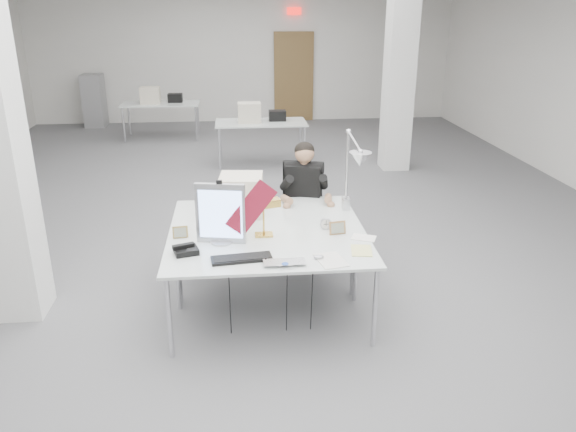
% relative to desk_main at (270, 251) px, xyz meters
% --- Properties ---
extents(room_shell, '(10.04, 14.04, 3.24)m').
position_rel_desk_main_xyz_m(room_shell, '(0.04, 2.63, 0.95)').
color(room_shell, '#565658').
rests_on(room_shell, ground).
extents(desk_main, '(1.80, 0.90, 0.02)m').
position_rel_desk_main_xyz_m(desk_main, '(0.00, 0.00, 0.00)').
color(desk_main, silver).
rests_on(desk_main, room_shell).
extents(desk_second, '(1.80, 0.90, 0.02)m').
position_rel_desk_main_xyz_m(desk_second, '(0.00, 0.90, 0.00)').
color(desk_second, silver).
rests_on(desk_second, room_shell).
extents(bg_desk_a, '(1.60, 0.80, 0.02)m').
position_rel_desk_main_xyz_m(bg_desk_a, '(0.20, 5.50, 0.00)').
color(bg_desk_a, silver).
rests_on(bg_desk_a, room_shell).
extents(bg_desk_b, '(1.60, 0.80, 0.02)m').
position_rel_desk_main_xyz_m(bg_desk_b, '(-1.80, 7.70, 0.00)').
color(bg_desk_b, silver).
rests_on(bg_desk_b, room_shell).
extents(filing_cabinet, '(0.45, 0.55, 1.20)m').
position_rel_desk_main_xyz_m(filing_cabinet, '(-3.50, 9.15, -0.14)').
color(filing_cabinet, gray).
rests_on(filing_cabinet, room_shell).
extents(office_chair, '(0.67, 0.67, 1.10)m').
position_rel_desk_main_xyz_m(office_chair, '(0.47, 1.48, -0.19)').
color(office_chair, black).
rests_on(office_chair, room_shell).
extents(seated_person, '(0.59, 0.67, 0.85)m').
position_rel_desk_main_xyz_m(seated_person, '(0.47, 1.43, 0.16)').
color(seated_person, black).
rests_on(seated_person, office_chair).
extents(monitor, '(0.43, 0.13, 0.54)m').
position_rel_desk_main_xyz_m(monitor, '(-0.41, 0.20, 0.28)').
color(monitor, '#A6A6AA').
rests_on(monitor, desk_main).
extents(pennant, '(0.46, 0.10, 0.50)m').
position_rel_desk_main_xyz_m(pennant, '(-0.15, 0.16, 0.34)').
color(pennant, maroon).
rests_on(pennant, monitor).
extents(keyboard, '(0.51, 0.22, 0.02)m').
position_rel_desk_main_xyz_m(keyboard, '(-0.25, -0.19, 0.02)').
color(keyboard, black).
rests_on(keyboard, desk_main).
extents(laptop, '(0.34, 0.23, 0.03)m').
position_rel_desk_main_xyz_m(laptop, '(0.10, -0.35, 0.03)').
color(laptop, '#AEAEB3').
rests_on(laptop, desk_main).
extents(mouse, '(0.10, 0.08, 0.03)m').
position_rel_desk_main_xyz_m(mouse, '(0.38, -0.23, 0.03)').
color(mouse, '#A7A7AC').
rests_on(mouse, desk_main).
extents(bankers_lamp, '(0.34, 0.22, 0.36)m').
position_rel_desk_main_xyz_m(bankers_lamp, '(-0.04, 0.31, 0.19)').
color(bankers_lamp, gold).
rests_on(bankers_lamp, desk_main).
extents(desk_phone, '(0.23, 0.22, 0.05)m').
position_rel_desk_main_xyz_m(desk_phone, '(-0.71, -0.01, 0.04)').
color(desk_phone, black).
rests_on(desk_phone, desk_main).
extents(picture_frame_left, '(0.14, 0.05, 0.11)m').
position_rel_desk_main_xyz_m(picture_frame_left, '(-0.78, 0.33, 0.07)').
color(picture_frame_left, '#AB8E49').
rests_on(picture_frame_left, desk_main).
extents(picture_frame_right, '(0.16, 0.06, 0.12)m').
position_rel_desk_main_xyz_m(picture_frame_right, '(0.63, 0.28, 0.07)').
color(picture_frame_right, '#A97949').
rests_on(picture_frame_right, desk_main).
extents(desk_clock, '(0.11, 0.05, 0.11)m').
position_rel_desk_main_xyz_m(desk_clock, '(0.55, 0.42, 0.06)').
color(desk_clock, '#B9BABE').
rests_on(desk_clock, desk_main).
extents(paper_stack_a, '(0.27, 0.34, 0.01)m').
position_rel_desk_main_xyz_m(paper_stack_a, '(0.48, -0.27, 0.02)').
color(paper_stack_a, silver).
rests_on(paper_stack_a, desk_main).
extents(paper_stack_b, '(0.21, 0.26, 0.01)m').
position_rel_desk_main_xyz_m(paper_stack_b, '(0.77, -0.10, 0.02)').
color(paper_stack_b, '#DFDE85').
rests_on(paper_stack_b, desk_main).
extents(paper_stack_c, '(0.25, 0.22, 0.01)m').
position_rel_desk_main_xyz_m(paper_stack_c, '(0.85, 0.17, 0.02)').
color(paper_stack_c, white).
rests_on(paper_stack_c, desk_main).
extents(beige_monitor, '(0.45, 0.43, 0.39)m').
position_rel_desk_main_xyz_m(beige_monitor, '(-0.22, 0.91, 0.21)').
color(beige_monitor, beige).
rests_on(beige_monitor, desk_second).
extents(architect_lamp, '(0.32, 0.65, 0.80)m').
position_rel_desk_main_xyz_m(architect_lamp, '(0.83, 0.68, 0.41)').
color(architect_lamp, silver).
rests_on(architect_lamp, desk_second).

